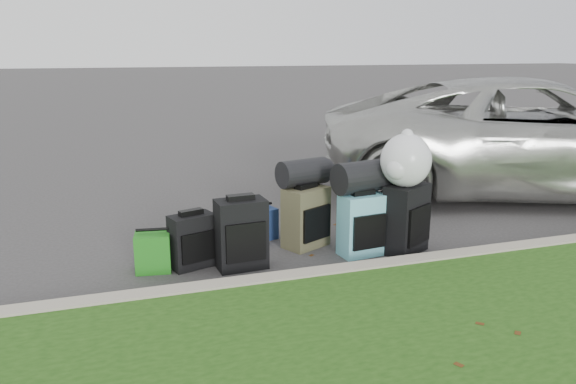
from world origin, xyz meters
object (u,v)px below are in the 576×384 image
object	(u,v)px
suitcase_teal	(362,225)
suitcase_large_black_right	(406,219)
tote_green	(153,252)
suv	(533,136)
suitcase_small_black	(192,241)
suitcase_olive	(306,217)
tote_navy	(260,224)
suitcase_large_black_left	(241,234)

from	to	relation	value
suitcase_teal	suitcase_large_black_right	world-z (taller)	suitcase_large_black_right
suitcase_teal	tote_green	bearing A→B (deg)	167.54
suv	suitcase_small_black	world-z (taller)	suv
suv	suitcase_olive	distance (m)	4.01
suv	suitcase_teal	distance (m)	3.74
tote_green	suitcase_small_black	bearing A→B (deg)	5.21
suitcase_small_black	suitcase_olive	size ratio (longest dim) A/B	0.81
suv	suitcase_large_black_right	world-z (taller)	suv
tote_navy	suitcase_large_black_right	bearing A→B (deg)	-50.01
suitcase_large_black_left	suitcase_olive	xyz separation A→B (m)	(0.78, 0.37, -0.02)
suitcase_large_black_left	tote_green	xyz separation A→B (m)	(-0.80, 0.18, -0.15)
suv	suitcase_teal	bearing A→B (deg)	136.59
suitcase_small_black	suv	bearing A→B (deg)	-3.02
suitcase_large_black_right	tote_green	bearing A→B (deg)	143.72
suv	suitcase_teal	xyz separation A→B (m)	(-3.36, -1.54, -0.51)
suitcase_olive	tote_green	bearing A→B (deg)	160.59
suitcase_large_black_left	suitcase_olive	bearing A→B (deg)	21.97
suitcase_large_black_right	tote_navy	distance (m)	1.56
suitcase_large_black_left	suitcase_teal	xyz separation A→B (m)	(1.23, -0.04, -0.02)
tote_green	suv	bearing A→B (deg)	21.96
suv	tote_navy	world-z (taller)	suv
suv	suitcase_large_black_right	size ratio (longest dim) A/B	8.33
suitcase_teal	suitcase_large_black_right	size ratio (longest dim) A/B	0.88
suitcase_large_black_left	tote_navy	world-z (taller)	suitcase_large_black_left
suitcase_olive	tote_navy	world-z (taller)	suitcase_olive
suitcase_small_black	suitcase_olive	bearing A→B (deg)	-8.39
suitcase_olive	suitcase_small_black	bearing A→B (deg)	163.45
tote_navy	suv	bearing A→B (deg)	-6.15
suitcase_small_black	tote_navy	xyz separation A→B (m)	(0.83, 0.59, -0.09)
suitcase_olive	tote_navy	distance (m)	0.56
suv	suitcase_olive	xyz separation A→B (m)	(-3.81, -1.14, -0.50)
suitcase_teal	suitcase_large_black_left	bearing A→B (deg)	172.05
suv	tote_navy	distance (m)	4.32
suitcase_olive	suitcase_teal	distance (m)	0.60
suitcase_teal	tote_green	world-z (taller)	suitcase_teal
suitcase_large_black_left	tote_green	size ratio (longest dim) A/B	1.84
suv	suitcase_large_black_right	xyz separation A→B (m)	(-2.91, -1.61, -0.46)
suv	suitcase_large_black_right	bearing A→B (deg)	140.97
suitcase_large_black_left	tote_navy	bearing A→B (deg)	59.16
tote_green	suitcase_large_black_right	bearing A→B (deg)	1.49
suitcase_small_black	suitcase_teal	xyz separation A→B (m)	(1.66, -0.20, 0.05)
suitcase_large_black_left	suitcase_large_black_right	distance (m)	1.68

